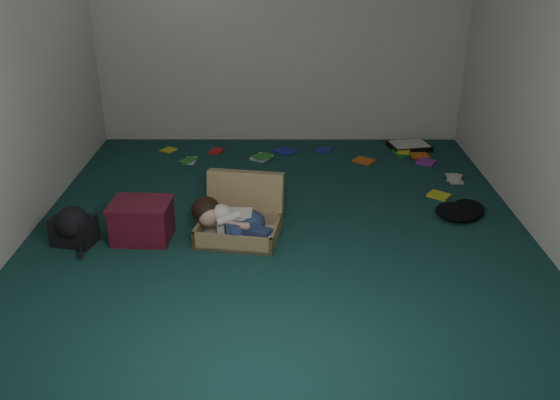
{
  "coord_description": "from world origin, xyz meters",
  "views": [
    {
      "loc": [
        0.01,
        -4.21,
        2.24
      ],
      "look_at": [
        0.0,
        -0.15,
        0.35
      ],
      "focal_mm": 38.0,
      "sensor_mm": 36.0,
      "label": 1
    }
  ],
  "objects": [
    {
      "name": "backpack",
      "position": [
        -1.59,
        -0.19,
        0.12
      ],
      "size": [
        0.45,
        0.4,
        0.23
      ],
      "primitive_type": null,
      "rotation": [
        0.0,
        0.0,
        -0.25
      ],
      "color": "black",
      "rests_on": "floor"
    },
    {
      "name": "wall_left",
      "position": [
        -2.0,
        0.0,
        1.3
      ],
      "size": [
        0.0,
        4.5,
        4.5
      ],
      "primitive_type": "plane",
      "rotation": [
        1.57,
        0.0,
        1.57
      ],
      "color": "silver",
      "rests_on": "ground"
    },
    {
      "name": "paper_tray",
      "position": [
        1.42,
        1.95,
        0.03
      ],
      "size": [
        0.48,
        0.4,
        0.06
      ],
      "rotation": [
        0.0,
        0.0,
        0.2
      ],
      "color": "black",
      "rests_on": "floor"
    },
    {
      "name": "suitcase",
      "position": [
        -0.31,
        -0.0,
        0.14
      ],
      "size": [
        0.71,
        0.7,
        0.46
      ],
      "rotation": [
        0.0,
        0.0,
        -0.16
      ],
      "color": "#9E8857",
      "rests_on": "floor"
    },
    {
      "name": "floor",
      "position": [
        0.0,
        0.0,
        0.0
      ],
      "size": [
        4.5,
        4.5,
        0.0
      ],
      "primitive_type": "plane",
      "color": "#16403D",
      "rests_on": "ground"
    },
    {
      "name": "book_scatter",
      "position": [
        0.48,
        1.57,
        0.01
      ],
      "size": [
        3.09,
        1.42,
        0.02
      ],
      "color": "yellow",
      "rests_on": "floor"
    },
    {
      "name": "clothing_pile",
      "position": [
        1.49,
        0.32,
        0.06
      ],
      "size": [
        0.48,
        0.44,
        0.13
      ],
      "primitive_type": null,
      "rotation": [
        0.0,
        0.0,
        -0.3
      ],
      "color": "black",
      "rests_on": "floor"
    },
    {
      "name": "maroon_bin",
      "position": [
        -1.07,
        -0.12,
        0.16
      ],
      "size": [
        0.47,
        0.38,
        0.31
      ],
      "rotation": [
        0.0,
        0.0,
        -0.05
      ],
      "color": "maroon",
      "rests_on": "floor"
    },
    {
      "name": "person",
      "position": [
        -0.37,
        -0.15,
        0.18
      ],
      "size": [
        0.65,
        0.4,
        0.28
      ],
      "rotation": [
        0.0,
        0.0,
        -0.16
      ],
      "color": "white",
      "rests_on": "suitcase"
    },
    {
      "name": "wall_back",
      "position": [
        0.0,
        2.25,
        1.3
      ],
      "size": [
        4.5,
        0.0,
        4.5
      ],
      "primitive_type": "plane",
      "rotation": [
        1.57,
        0.0,
        0.0
      ],
      "color": "silver",
      "rests_on": "ground"
    },
    {
      "name": "wall_front",
      "position": [
        0.0,
        -2.25,
        1.3
      ],
      "size": [
        4.5,
        0.0,
        4.5
      ],
      "primitive_type": "plane",
      "rotation": [
        -1.57,
        0.0,
        0.0
      ],
      "color": "silver",
      "rests_on": "ground"
    }
  ]
}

